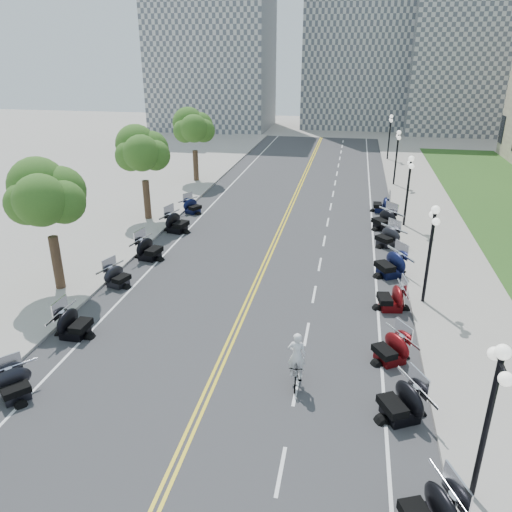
# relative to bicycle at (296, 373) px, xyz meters

# --- Properties ---
(ground) EXTENTS (160.00, 160.00, 0.00)m
(ground) POSITION_rel_bicycle_xyz_m (-3.14, 3.70, -0.51)
(ground) COLOR gray
(road) EXTENTS (16.00, 90.00, 0.01)m
(road) POSITION_rel_bicycle_xyz_m (-3.14, 13.70, -0.51)
(road) COLOR #333335
(road) RESTS_ON ground
(centerline_yellow_a) EXTENTS (0.12, 90.00, 0.00)m
(centerline_yellow_a) POSITION_rel_bicycle_xyz_m (-3.26, 13.70, -0.50)
(centerline_yellow_a) COLOR yellow
(centerline_yellow_a) RESTS_ON road
(centerline_yellow_b) EXTENTS (0.12, 90.00, 0.00)m
(centerline_yellow_b) POSITION_rel_bicycle_xyz_m (-3.02, 13.70, -0.50)
(centerline_yellow_b) COLOR yellow
(centerline_yellow_b) RESTS_ON road
(edge_line_north) EXTENTS (0.12, 90.00, 0.00)m
(edge_line_north) POSITION_rel_bicycle_xyz_m (3.26, 13.70, -0.50)
(edge_line_north) COLOR white
(edge_line_north) RESTS_ON road
(edge_line_south) EXTENTS (0.12, 90.00, 0.00)m
(edge_line_south) POSITION_rel_bicycle_xyz_m (-9.54, 13.70, -0.50)
(edge_line_south) COLOR white
(edge_line_south) RESTS_ON road
(lane_dash_4) EXTENTS (0.12, 2.00, 0.00)m
(lane_dash_4) POSITION_rel_bicycle_xyz_m (0.06, -4.30, -0.50)
(lane_dash_4) COLOR white
(lane_dash_4) RESTS_ON road
(lane_dash_5) EXTENTS (0.12, 2.00, 0.00)m
(lane_dash_5) POSITION_rel_bicycle_xyz_m (0.06, -0.30, -0.50)
(lane_dash_5) COLOR white
(lane_dash_5) RESTS_ON road
(lane_dash_6) EXTENTS (0.12, 2.00, 0.00)m
(lane_dash_6) POSITION_rel_bicycle_xyz_m (0.06, 3.70, -0.50)
(lane_dash_6) COLOR white
(lane_dash_6) RESTS_ON road
(lane_dash_7) EXTENTS (0.12, 2.00, 0.00)m
(lane_dash_7) POSITION_rel_bicycle_xyz_m (0.06, 7.70, -0.50)
(lane_dash_7) COLOR white
(lane_dash_7) RESTS_ON road
(lane_dash_8) EXTENTS (0.12, 2.00, 0.00)m
(lane_dash_8) POSITION_rel_bicycle_xyz_m (0.06, 11.70, -0.50)
(lane_dash_8) COLOR white
(lane_dash_8) RESTS_ON road
(lane_dash_9) EXTENTS (0.12, 2.00, 0.00)m
(lane_dash_9) POSITION_rel_bicycle_xyz_m (0.06, 15.70, -0.50)
(lane_dash_9) COLOR white
(lane_dash_9) RESTS_ON road
(lane_dash_10) EXTENTS (0.12, 2.00, 0.00)m
(lane_dash_10) POSITION_rel_bicycle_xyz_m (0.06, 19.70, -0.50)
(lane_dash_10) COLOR white
(lane_dash_10) RESTS_ON road
(lane_dash_11) EXTENTS (0.12, 2.00, 0.00)m
(lane_dash_11) POSITION_rel_bicycle_xyz_m (0.06, 23.70, -0.50)
(lane_dash_11) COLOR white
(lane_dash_11) RESTS_ON road
(lane_dash_12) EXTENTS (0.12, 2.00, 0.00)m
(lane_dash_12) POSITION_rel_bicycle_xyz_m (0.06, 27.70, -0.50)
(lane_dash_12) COLOR white
(lane_dash_12) RESTS_ON road
(lane_dash_13) EXTENTS (0.12, 2.00, 0.00)m
(lane_dash_13) POSITION_rel_bicycle_xyz_m (0.06, 31.70, -0.50)
(lane_dash_13) COLOR white
(lane_dash_13) RESTS_ON road
(lane_dash_14) EXTENTS (0.12, 2.00, 0.00)m
(lane_dash_14) POSITION_rel_bicycle_xyz_m (0.06, 35.70, -0.50)
(lane_dash_14) COLOR white
(lane_dash_14) RESTS_ON road
(lane_dash_15) EXTENTS (0.12, 2.00, 0.00)m
(lane_dash_15) POSITION_rel_bicycle_xyz_m (0.06, 39.70, -0.50)
(lane_dash_15) COLOR white
(lane_dash_15) RESTS_ON road
(lane_dash_16) EXTENTS (0.12, 2.00, 0.00)m
(lane_dash_16) POSITION_rel_bicycle_xyz_m (0.06, 43.70, -0.50)
(lane_dash_16) COLOR white
(lane_dash_16) RESTS_ON road
(lane_dash_17) EXTENTS (0.12, 2.00, 0.00)m
(lane_dash_17) POSITION_rel_bicycle_xyz_m (0.06, 47.70, -0.50)
(lane_dash_17) COLOR white
(lane_dash_17) RESTS_ON road
(lane_dash_18) EXTENTS (0.12, 2.00, 0.00)m
(lane_dash_18) POSITION_rel_bicycle_xyz_m (0.06, 51.70, -0.50)
(lane_dash_18) COLOR white
(lane_dash_18) RESTS_ON road
(lane_dash_19) EXTENTS (0.12, 2.00, 0.00)m
(lane_dash_19) POSITION_rel_bicycle_xyz_m (0.06, 55.70, -0.50)
(lane_dash_19) COLOR white
(lane_dash_19) RESTS_ON road
(sidewalk_north) EXTENTS (5.00, 90.00, 0.15)m
(sidewalk_north) POSITION_rel_bicycle_xyz_m (7.36, 13.70, -0.44)
(sidewalk_north) COLOR #9E9991
(sidewalk_north) RESTS_ON ground
(sidewalk_south) EXTENTS (5.00, 90.00, 0.15)m
(sidewalk_south) POSITION_rel_bicycle_xyz_m (-13.64, 13.70, -0.44)
(sidewalk_south) COLOR #9E9991
(sidewalk_south) RESTS_ON ground
(distant_block_a) EXTENTS (18.00, 14.00, 26.00)m
(distant_block_a) POSITION_rel_bicycle_xyz_m (-21.14, 65.70, 12.49)
(distant_block_a) COLOR gray
(distant_block_a) RESTS_ON ground
(distant_block_b) EXTENTS (16.00, 12.00, 30.00)m
(distant_block_b) POSITION_rel_bicycle_xyz_m (0.86, 71.70, 14.49)
(distant_block_b) COLOR gray
(distant_block_b) RESTS_ON ground
(distant_block_c) EXTENTS (20.00, 14.00, 22.00)m
(distant_block_c) POSITION_rel_bicycle_xyz_m (18.86, 68.70, 10.49)
(distant_block_c) COLOR gray
(distant_block_c) RESTS_ON ground
(street_lamp_1) EXTENTS (0.50, 1.20, 4.90)m
(street_lamp_1) POSITION_rel_bicycle_xyz_m (5.46, -4.30, 2.09)
(street_lamp_1) COLOR black
(street_lamp_1) RESTS_ON sidewalk_north
(street_lamp_2) EXTENTS (0.50, 1.20, 4.90)m
(street_lamp_2) POSITION_rel_bicycle_xyz_m (5.46, 7.70, 2.09)
(street_lamp_2) COLOR black
(street_lamp_2) RESTS_ON sidewalk_north
(street_lamp_3) EXTENTS (0.50, 1.20, 4.90)m
(street_lamp_3) POSITION_rel_bicycle_xyz_m (5.46, 19.70, 2.09)
(street_lamp_3) COLOR black
(street_lamp_3) RESTS_ON sidewalk_north
(street_lamp_4) EXTENTS (0.50, 1.20, 4.90)m
(street_lamp_4) POSITION_rel_bicycle_xyz_m (5.46, 31.70, 2.09)
(street_lamp_4) COLOR black
(street_lamp_4) RESTS_ON sidewalk_north
(street_lamp_5) EXTENTS (0.50, 1.20, 4.90)m
(street_lamp_5) POSITION_rel_bicycle_xyz_m (5.46, 43.70, 2.09)
(street_lamp_5) COLOR black
(street_lamp_5) RESTS_ON sidewalk_north
(tree_2) EXTENTS (4.80, 4.80, 9.20)m
(tree_2) POSITION_rel_bicycle_xyz_m (-13.14, 5.70, 4.24)
(tree_2) COLOR #235619
(tree_2) RESTS_ON sidewalk_south
(tree_3) EXTENTS (4.80, 4.80, 9.20)m
(tree_3) POSITION_rel_bicycle_xyz_m (-13.14, 17.70, 4.24)
(tree_3) COLOR #235619
(tree_3) RESTS_ON sidewalk_south
(tree_4) EXTENTS (4.80, 4.80, 9.20)m
(tree_4) POSITION_rel_bicycle_xyz_m (-13.14, 29.70, 4.24)
(tree_4) COLOR #235619
(tree_4) RESTS_ON sidewalk_south
(motorcycle_n_4) EXTENTS (2.77, 2.77, 1.44)m
(motorcycle_n_4) POSITION_rel_bicycle_xyz_m (3.72, -1.16, 0.21)
(motorcycle_n_4) COLOR black
(motorcycle_n_4) RESTS_ON road
(motorcycle_n_5) EXTENTS (2.62, 2.62, 1.32)m
(motorcycle_n_5) POSITION_rel_bicycle_xyz_m (3.57, 2.25, 0.15)
(motorcycle_n_5) COLOR #590A0C
(motorcycle_n_5) RESTS_ON road
(motorcycle_n_6) EXTENTS (2.23, 2.23, 1.36)m
(motorcycle_n_6) POSITION_rel_bicycle_xyz_m (3.84, 6.84, 0.17)
(motorcycle_n_6) COLOR #590A0C
(motorcycle_n_6) RESTS_ON road
(motorcycle_n_7) EXTENTS (3.03, 3.03, 1.55)m
(motorcycle_n_7) POSITION_rel_bicycle_xyz_m (4.01, 10.84, 0.26)
(motorcycle_n_7) COLOR black
(motorcycle_n_7) RESTS_ON road
(motorcycle_n_8) EXTENTS (2.77, 2.77, 1.37)m
(motorcycle_n_8) POSITION_rel_bicycle_xyz_m (4.09, 15.57, 0.17)
(motorcycle_n_8) COLOR black
(motorcycle_n_8) RESTS_ON road
(motorcycle_n_9) EXTENTS (3.03, 3.03, 1.51)m
(motorcycle_n_9) POSITION_rel_bicycle_xyz_m (4.02, 18.94, 0.24)
(motorcycle_n_9) COLOR black
(motorcycle_n_9) RESTS_ON road
(motorcycle_n_10) EXTENTS (1.95, 1.95, 1.36)m
(motorcycle_n_10) POSITION_rel_bicycle_xyz_m (4.01, 23.04, 0.17)
(motorcycle_n_10) COLOR black
(motorcycle_n_10) RESTS_ON road
(motorcycle_s_4) EXTENTS (2.49, 2.49, 1.24)m
(motorcycle_s_4) POSITION_rel_bicycle_xyz_m (-9.93, -2.71, 0.11)
(motorcycle_s_4) COLOR black
(motorcycle_s_4) RESTS_ON road
(motorcycle_s_5) EXTENTS (2.05, 2.05, 1.41)m
(motorcycle_s_5) POSITION_rel_bicycle_xyz_m (-9.99, 1.61, 0.19)
(motorcycle_s_5) COLOR black
(motorcycle_s_5) RESTS_ON road
(motorcycle_s_6) EXTENTS (2.22, 2.22, 1.23)m
(motorcycle_s_6) POSITION_rel_bicycle_xyz_m (-10.38, 6.72, 0.10)
(motorcycle_s_6) COLOR black
(motorcycle_s_6) RESTS_ON road
(motorcycle_s_7) EXTENTS (2.43, 2.43, 1.45)m
(motorcycle_s_7) POSITION_rel_bicycle_xyz_m (-10.15, 10.59, 0.21)
(motorcycle_s_7) COLOR black
(motorcycle_s_7) RESTS_ON road
(motorcycle_s_8) EXTENTS (2.59, 2.59, 1.50)m
(motorcycle_s_8) POSITION_rel_bicycle_xyz_m (-10.14, 15.58, 0.24)
(motorcycle_s_8) COLOR black
(motorcycle_s_8) RESTS_ON road
(motorcycle_s_9) EXTENTS (2.40, 2.40, 1.24)m
(motorcycle_s_9) POSITION_rel_bicycle_xyz_m (-10.42, 19.97, 0.11)
(motorcycle_s_9) COLOR black
(motorcycle_s_9) RESTS_ON road
(bicycle) EXTENTS (0.57, 1.73, 1.02)m
(bicycle) POSITION_rel_bicycle_xyz_m (0.00, 0.00, 0.00)
(bicycle) COLOR #A51414
(bicycle) RESTS_ON road
(cyclist_rider) EXTENTS (0.69, 0.45, 1.89)m
(cyclist_rider) POSITION_rel_bicycle_xyz_m (0.00, 0.00, 1.46)
(cyclist_rider) COLOR silver
(cyclist_rider) RESTS_ON bicycle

